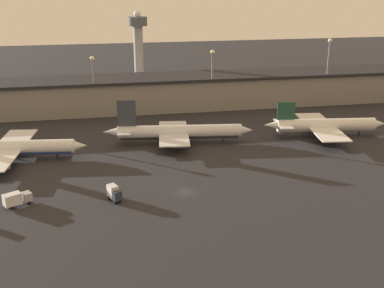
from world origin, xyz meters
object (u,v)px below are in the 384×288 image
object	(u,v)px
service_vehicle_4	(114,193)
control_tower	(138,45)
service_vehicle_0	(16,199)
airplane_1	(12,148)
airplane_2	(178,132)
airplane_3	(325,126)

from	to	relation	value
service_vehicle_4	control_tower	size ratio (longest dim) A/B	0.13
service_vehicle_0	control_tower	size ratio (longest dim) A/B	0.18
airplane_1	service_vehicle_4	xyz separation A→B (m)	(29.43, -34.73, -1.69)
service_vehicle_0	service_vehicle_4	size ratio (longest dim) A/B	1.40
airplane_1	airplane_2	size ratio (longest dim) A/B	0.90
airplane_3	service_vehicle_0	xyz separation A→B (m)	(-97.79, -36.61, -1.94)
airplane_3	service_vehicle_0	distance (m)	104.43
service_vehicle_0	service_vehicle_4	xyz separation A→B (m)	(23.49, -1.26, 0.12)
airplane_3	service_vehicle_0	size ratio (longest dim) A/B	6.21
service_vehicle_0	control_tower	bearing A→B (deg)	41.65
service_vehicle_0	control_tower	distance (m)	125.79
airplane_1	control_tower	bearing A→B (deg)	68.28
airplane_2	service_vehicle_4	world-z (taller)	airplane_2
airplane_1	control_tower	size ratio (longest dim) A/B	1.18
airplane_1	control_tower	xyz separation A→B (m)	(46.25, 83.93, 18.60)
service_vehicle_4	airplane_1	bearing A→B (deg)	-164.18
airplane_2	control_tower	size ratio (longest dim) A/B	1.31
service_vehicle_0	control_tower	xyz separation A→B (m)	(40.30, 117.40, 20.41)
airplane_2	control_tower	world-z (taller)	control_tower
airplane_1	airplane_2	bearing A→B (deg)	12.91
airplane_2	airplane_3	bearing A→B (deg)	4.74
service_vehicle_4	airplane_3	bearing A→B (deg)	92.55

